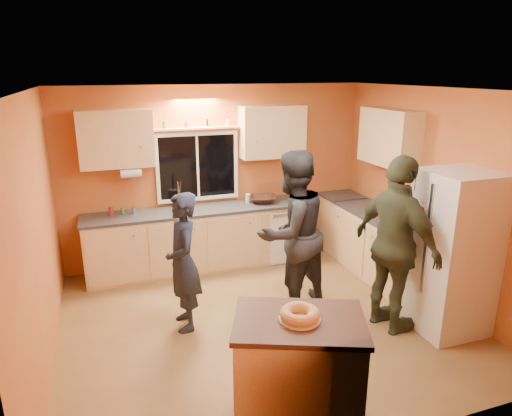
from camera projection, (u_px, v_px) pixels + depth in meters
name	position (u px, v px, depth m)	size (l,w,h in m)	color
ground	(263.00, 320.00, 5.31)	(4.50, 4.50, 0.00)	brown
room_shell	(261.00, 176.00, 5.25)	(4.54, 4.04, 2.61)	#B9722F
back_counter	(225.00, 235.00, 6.72)	(4.23, 0.62, 0.90)	tan
right_counter	(385.00, 248.00, 6.24)	(0.62, 1.84, 0.90)	tan
refrigerator	(453.00, 253.00, 4.92)	(0.72, 0.70, 1.80)	silver
island	(298.00, 373.00, 3.61)	(1.19, 1.01, 0.97)	tan
bundt_pastry	(300.00, 314.00, 3.46)	(0.31, 0.31, 0.09)	tan
person_left	(183.00, 262.00, 4.98)	(0.57, 0.37, 1.56)	black
person_center	(292.00, 233.00, 5.31)	(0.94, 0.74, 1.94)	black
person_right	(396.00, 246.00, 4.89)	(1.15, 0.48, 1.97)	#2F3421
mixing_bowl	(263.00, 199.00, 6.78)	(0.39, 0.39, 0.10)	black
utensil_crock	(179.00, 205.00, 6.37)	(0.14, 0.14, 0.17)	beige
potted_plant	(393.00, 208.00, 6.03)	(0.25, 0.21, 0.27)	gray
red_box	(387.00, 216.00, 6.06)	(0.16, 0.12, 0.07)	maroon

